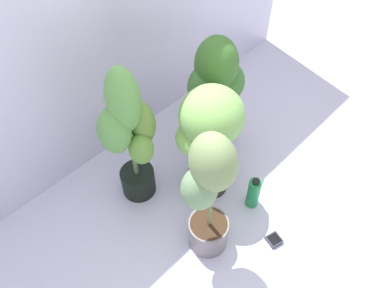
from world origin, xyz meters
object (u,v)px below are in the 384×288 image
object	(u,v)px
potted_plant_front_left	(208,194)
hygrometer_box	(274,240)
potted_plant_center	(209,131)
potted_plant_back_left	(130,134)
potted_plant_back_right	(216,87)
nutrient_bottle	(253,193)

from	to	relation	value
potted_plant_front_left	hygrometer_box	distance (m)	0.64
potted_plant_front_left	potted_plant_center	world-z (taller)	potted_plant_front_left
potted_plant_back_left	potted_plant_back_right	distance (m)	0.64
potted_plant_front_left	nutrient_bottle	xyz separation A→B (m)	(0.39, -0.03, -0.40)
hygrometer_box	nutrient_bottle	size ratio (longest dim) A/B	0.40
potted_plant_center	potted_plant_front_left	bearing A→B (deg)	-137.46
potted_plant_front_left	nutrient_bottle	world-z (taller)	potted_plant_front_left
potted_plant_back_right	nutrient_bottle	xyz separation A→B (m)	(-0.21, -0.52, -0.40)
potted_plant_center	hygrometer_box	bearing A→B (deg)	-91.77
potted_plant_front_left	potted_plant_center	xyz separation A→B (m)	(0.30, 0.27, 0.00)
hygrometer_box	potted_plant_back_left	bearing A→B (deg)	125.79
hygrometer_box	potted_plant_front_left	bearing A→B (deg)	149.79
potted_plant_center	hygrometer_box	xyz separation A→B (m)	(-0.02, -0.56, -0.50)
nutrient_bottle	potted_plant_back_right	bearing A→B (deg)	68.38
potted_plant_back_right	nutrient_bottle	distance (m)	0.69
potted_plant_back_left	potted_plant_center	xyz separation A→B (m)	(0.33, -0.28, -0.02)
potted_plant_front_left	potted_plant_back_left	world-z (taller)	potted_plant_back_left
potted_plant_back_left	nutrient_bottle	size ratio (longest dim) A/B	3.99
nutrient_bottle	hygrometer_box	bearing A→B (deg)	-113.57
potted_plant_back_right	potted_plant_center	distance (m)	0.37
potted_plant_back_right	hygrometer_box	xyz separation A→B (m)	(-0.32, -0.77, -0.51)
potted_plant_back_left	potted_plant_center	distance (m)	0.43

